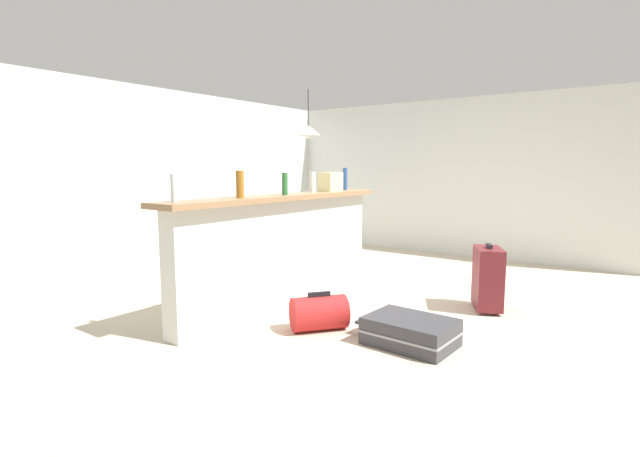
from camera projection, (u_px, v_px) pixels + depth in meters
ground_plane at (358, 297)px, 5.31m from camera, size 13.00×13.00×0.05m
wall_back at (181, 179)px, 6.93m from camera, size 6.60×0.10×2.50m
wall_right at (441, 178)px, 7.76m from camera, size 0.10×6.00×2.50m
partition_half_wall at (283, 253)px, 4.88m from camera, size 2.80×0.20×1.09m
bar_countertop at (282, 197)px, 4.80m from camera, size 2.96×0.40×0.05m
bottle_clear at (174, 188)px, 3.83m from camera, size 0.06×0.06×0.22m
bottle_amber at (240, 184)px, 4.31m from camera, size 0.07×0.07×0.25m
bottle_green at (285, 184)px, 4.74m from camera, size 0.06×0.06×0.22m
bottle_white at (313, 182)px, 5.28m from camera, size 0.06×0.06×0.23m
bottle_blue at (345, 179)px, 5.84m from camera, size 0.06×0.06×0.27m
grocery_bag at (331, 182)px, 5.50m from camera, size 0.26×0.18×0.22m
dining_table at (307, 221)px, 6.89m from camera, size 1.10×0.80×0.74m
dining_chair_near_partition at (334, 233)px, 6.56m from camera, size 0.41×0.41×0.93m
dining_chair_far_side at (281, 226)px, 7.30m from camera, size 0.41×0.41×0.93m
pendant_lamp at (308, 130)px, 6.66m from camera, size 0.34×0.34×0.68m
suitcase_flat_charcoal at (410, 332)px, 3.80m from camera, size 0.52×0.84×0.22m
duffel_bag_red at (319, 313)px, 4.15m from camera, size 0.56×0.53×0.34m
suitcase_upright_maroon at (488, 278)px, 4.70m from camera, size 0.50×0.41×0.67m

